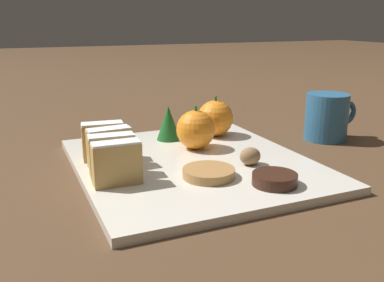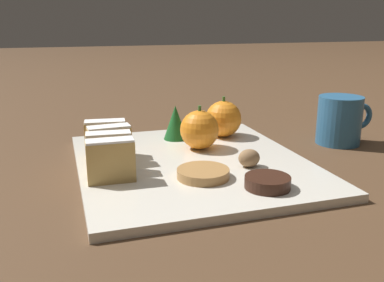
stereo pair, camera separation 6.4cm
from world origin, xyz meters
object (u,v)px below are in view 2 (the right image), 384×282
Objects in this scene: coffee_mug at (340,120)px; chocolate_cookie at (268,182)px; walnut at (249,158)px; orange_near at (223,119)px; orange_far at (200,130)px.

chocolate_cookie is at bearing -142.59° from coffee_mug.
walnut is 0.08m from chocolate_cookie.
orange_near is 1.25× the size of chocolate_cookie.
walnut is (-0.03, -0.17, -0.02)m from orange_near.
orange_near reaches higher than orange_far.
orange_near is 0.68× the size of coffee_mug.
walnut is 0.30× the size of coffee_mug.
coffee_mug reaches higher than orange_near.
chocolate_cookie is 0.54× the size of coffee_mug.
chocolate_cookie is at bearing -98.23° from walnut.
orange_far is 2.25× the size of walnut.
orange_far is 0.26m from coffee_mug.
coffee_mug is (0.23, 0.18, 0.02)m from chocolate_cookie.
orange_far is 0.12m from walnut.
orange_far is at bearing 98.55° from chocolate_cookie.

